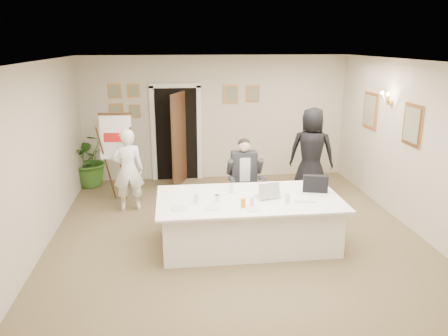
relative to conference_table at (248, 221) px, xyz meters
name	(u,v)px	position (x,y,z in m)	size (l,w,h in m)	color
floor	(238,241)	(-0.15, 0.11, -0.39)	(7.00, 7.00, 0.00)	brown
ceiling	(240,62)	(-0.15, 0.11, 2.41)	(6.00, 7.00, 0.02)	white
wall_back	(216,118)	(-0.15, 3.61, 1.01)	(6.00, 0.10, 2.80)	beige
wall_front	(309,274)	(-0.15, -3.39, 1.01)	(6.00, 0.10, 2.80)	beige
wall_left	(33,163)	(-3.15, 0.11, 1.01)	(0.10, 7.00, 2.80)	beige
wall_right	(424,151)	(2.85, 0.11, 1.01)	(0.10, 7.00, 2.80)	beige
doorway	(177,136)	(-1.03, 3.43, 0.65)	(1.14, 0.86, 2.20)	black
pictures_back_wall	(180,99)	(-0.95, 3.58, 1.46)	(3.40, 0.06, 0.80)	#CB8145
pictures_right_wall	(389,117)	(2.82, 1.31, 1.36)	(0.06, 2.20, 0.80)	#CB8145
wall_sconce	(387,98)	(2.75, 1.31, 1.71)	(0.20, 0.30, 0.24)	gold
conference_table	(248,221)	(0.00, 0.00, 0.00)	(2.81, 1.50, 0.78)	white
seated_man	(244,177)	(0.13, 1.20, 0.33)	(0.62, 0.66, 1.45)	black
flip_chart	(118,161)	(-2.22, 2.31, 0.41)	(0.61, 0.40, 1.73)	#311B0F
standing_man	(128,170)	(-1.98, 1.71, 0.39)	(0.57, 0.38, 1.57)	white
standing_woman	(311,152)	(1.65, 2.09, 0.53)	(0.90, 0.58, 1.84)	black
potted_palm	(90,159)	(-2.95, 3.31, 0.21)	(1.08, 0.93, 1.20)	#346622
laptop	(267,188)	(0.29, 0.01, 0.52)	(0.35, 0.36, 0.28)	#B7BABC
laptop_bag	(315,184)	(1.09, 0.14, 0.52)	(0.39, 0.11, 0.27)	black
paper_stack	(304,199)	(0.81, -0.21, 0.40)	(0.32, 0.22, 0.03)	white
plate_left	(179,209)	(-1.08, -0.35, 0.39)	(0.24, 0.24, 0.01)	white
plate_mid	(213,208)	(-0.59, -0.39, 0.39)	(0.21, 0.21, 0.01)	white
plate_near	(252,209)	(-0.04, -0.50, 0.39)	(0.20, 0.20, 0.01)	white
glass_a	(196,198)	(-0.82, -0.13, 0.45)	(0.07, 0.07, 0.14)	silver
glass_b	(252,202)	(-0.02, -0.36, 0.45)	(0.06, 0.06, 0.14)	silver
glass_c	(287,198)	(0.53, -0.29, 0.45)	(0.07, 0.07, 0.14)	silver
glass_d	(231,188)	(-0.24, 0.26, 0.45)	(0.07, 0.07, 0.14)	silver
oj_glass	(243,203)	(-0.15, -0.39, 0.45)	(0.07, 0.07, 0.13)	orange
steel_jug	(217,198)	(-0.51, -0.13, 0.44)	(0.08, 0.08, 0.11)	silver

